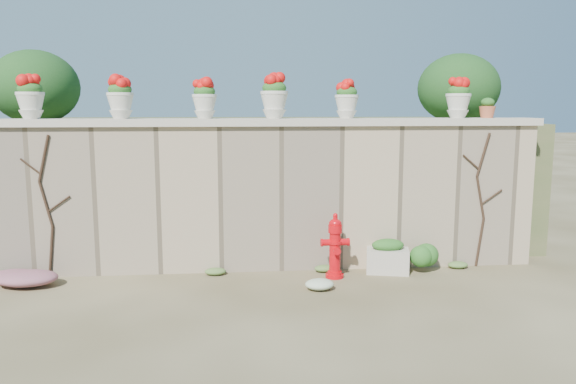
{
  "coord_description": "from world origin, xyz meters",
  "views": [
    {
      "loc": [
        -0.21,
        -5.9,
        2.27
      ],
      "look_at": [
        0.48,
        1.4,
        1.14
      ],
      "focal_mm": 35.0,
      "sensor_mm": 36.0,
      "label": 1
    }
  ],
  "objects": [
    {
      "name": "ground",
      "position": [
        0.0,
        0.0,
        0.0
      ],
      "size": [
        80.0,
        80.0,
        0.0
      ],
      "primitive_type": "plane",
      "color": "#473C23",
      "rests_on": "ground"
    },
    {
      "name": "stone_wall",
      "position": [
        0.0,
        1.8,
        1.0
      ],
      "size": [
        8.0,
        0.4,
        2.0
      ],
      "primitive_type": "cube",
      "color": "tan",
      "rests_on": "ground"
    },
    {
      "name": "wall_cap",
      "position": [
        0.0,
        1.8,
        2.05
      ],
      "size": [
        8.1,
        0.52,
        0.1
      ],
      "primitive_type": "cube",
      "color": "beige",
      "rests_on": "stone_wall"
    },
    {
      "name": "raised_fill",
      "position": [
        0.0,
        5.0,
        1.0
      ],
      "size": [
        9.0,
        6.0,
        2.0
      ],
      "primitive_type": "cube",
      "color": "#384C23",
      "rests_on": "ground"
    },
    {
      "name": "back_shrub_left",
      "position": [
        -3.2,
        3.0,
        2.55
      ],
      "size": [
        1.3,
        1.3,
        1.1
      ],
      "primitive_type": "ellipsoid",
      "color": "#143814",
      "rests_on": "raised_fill"
    },
    {
      "name": "back_shrub_right",
      "position": [
        3.4,
        3.0,
        2.55
      ],
      "size": [
        1.3,
        1.3,
        1.1
      ],
      "primitive_type": "ellipsoid",
      "color": "#143814",
      "rests_on": "raised_fill"
    },
    {
      "name": "vine_left",
      "position": [
        -2.67,
        1.58,
        0.99
      ],
      "size": [
        0.6,
        0.04,
        1.91
      ],
      "color": "black",
      "rests_on": "ground"
    },
    {
      "name": "vine_right",
      "position": [
        3.23,
        1.58,
        0.99
      ],
      "size": [
        0.6,
        0.04,
        1.91
      ],
      "color": "black",
      "rests_on": "ground"
    },
    {
      "name": "fire_hydrant",
      "position": [
        1.09,
        1.25,
        0.44
      ],
      "size": [
        0.37,
        0.26,
        0.87
      ],
      "rotation": [
        0.0,
        0.0,
        0.02
      ],
      "color": "red",
      "rests_on": "ground"
    },
    {
      "name": "planter_box",
      "position": [
        1.85,
        1.4,
        0.22
      ],
      "size": [
        0.63,
        0.45,
        0.47
      ],
      "rotation": [
        0.0,
        0.0,
        -0.23
      ],
      "color": "beige",
      "rests_on": "ground"
    },
    {
      "name": "green_shrub",
      "position": [
        2.31,
        1.36,
        0.27
      ],
      "size": [
        0.56,
        0.51,
        0.54
      ],
      "primitive_type": "ellipsoid",
      "color": "#1E5119",
      "rests_on": "ground"
    },
    {
      "name": "magenta_clump",
      "position": [
        -2.93,
        1.25,
        0.13
      ],
      "size": [
        1.0,
        0.67,
        0.27
      ],
      "primitive_type": "ellipsoid",
      "color": "#B32379",
      "rests_on": "ground"
    },
    {
      "name": "white_flowers",
      "position": [
        0.87,
        0.78,
        0.08
      ],
      "size": [
        0.46,
        0.37,
        0.17
      ],
      "primitive_type": "ellipsoid",
      "color": "white",
      "rests_on": "ground"
    },
    {
      "name": "urn_pot_0",
      "position": [
        -2.86,
        1.8,
        2.38
      ],
      "size": [
        0.36,
        0.36,
        0.56
      ],
      "color": "beige",
      "rests_on": "wall_cap"
    },
    {
      "name": "urn_pot_1",
      "position": [
        -1.72,
        1.8,
        2.37
      ],
      "size": [
        0.35,
        0.35,
        0.55
      ],
      "color": "beige",
      "rests_on": "wall_cap"
    },
    {
      "name": "urn_pot_2",
      "position": [
        -0.61,
        1.8,
        2.36
      ],
      "size": [
        0.33,
        0.33,
        0.52
      ],
      "color": "beige",
      "rests_on": "wall_cap"
    },
    {
      "name": "urn_pot_3",
      "position": [
        0.33,
        1.8,
        2.39
      ],
      "size": [
        0.38,
        0.38,
        0.59
      ],
      "color": "beige",
      "rests_on": "wall_cap"
    },
    {
      "name": "urn_pot_4",
      "position": [
        1.33,
        1.8,
        2.36
      ],
      "size": [
        0.33,
        0.33,
        0.52
      ],
      "color": "beige",
      "rests_on": "wall_cap"
    },
    {
      "name": "urn_pot_5",
      "position": [
        2.92,
        1.8,
        2.37
      ],
      "size": [
        0.35,
        0.35,
        0.55
      ],
      "color": "beige",
      "rests_on": "wall_cap"
    },
    {
      "name": "terracotta_pot",
      "position": [
        3.35,
        1.8,
        2.23
      ],
      "size": [
        0.23,
        0.23,
        0.27
      ],
      "color": "#B25736",
      "rests_on": "wall_cap"
    }
  ]
}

